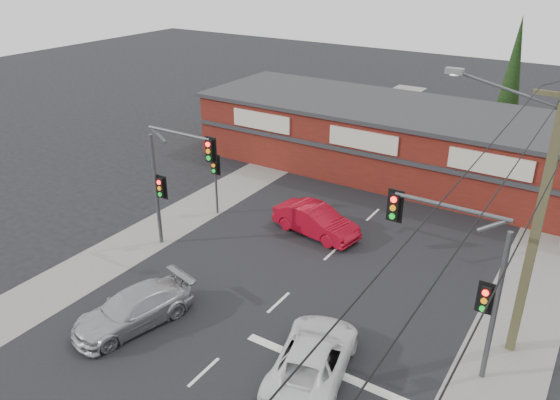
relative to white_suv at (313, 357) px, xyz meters
The scene contains 16 objects.
ground 3.75m from the white_suv, 148.47° to the left, with size 120.00×120.00×0.00m, color black.
road_strip 7.64m from the white_suv, 114.39° to the left, with size 14.00×70.00×0.01m, color black.
verge_left 13.56m from the white_suv, 149.24° to the left, with size 3.00×70.00×0.02m, color gray.
verge_right 8.78m from the white_suv, 52.27° to the left, with size 3.00×70.00×0.02m, color gray.
stop_line 0.88m from the white_suv, 49.93° to the left, with size 6.50×0.35×0.01m, color silver.
white_suv is the anchor object (origin of this frame).
silver_suv 7.16m from the white_suv, 169.54° to the right, with size 1.92×4.72×1.37m, color #ADAFB3.
red_sedan 9.90m from the white_suv, 118.46° to the left, with size 1.58×4.52×1.49m, color #A40A1C.
lane_dashes 4.25m from the white_suv, 138.46° to the left, with size 0.12×39.31×0.01m.
shop_building 19.41m from the white_suv, 102.33° to the left, with size 27.30×8.40×4.22m.
conifer_near 26.37m from the white_suv, 89.21° to the left, with size 1.80×1.80×9.25m.
traffic_mast_left 10.84m from the white_suv, 157.67° to the left, with size 3.77×0.27×5.97m.
traffic_mast_right 5.75m from the white_suv, 38.22° to the left, with size 3.96×0.27×5.97m.
pedestal_signal 13.15m from the white_suv, 142.51° to the left, with size 0.55×0.27×3.38m.
utility_pole 8.58m from the white_suv, 43.25° to the left, with size 4.38×0.59×10.00m.
power_lines 9.92m from the white_suv, ahead, with size 2.01×29.00×1.22m.
Camera 1 is at (9.83, -14.53, 13.09)m, focal length 35.00 mm.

